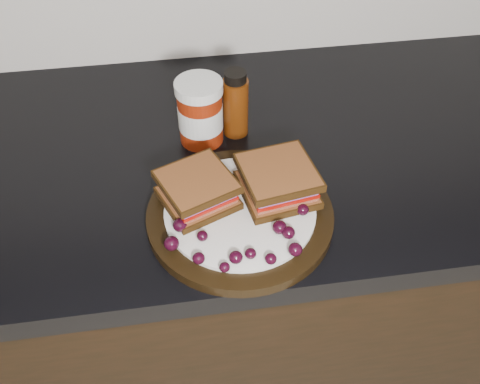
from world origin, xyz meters
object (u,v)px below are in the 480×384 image
Objects in this scene: condiment_jar at (200,112)px; plate at (240,216)px; sandwich_left at (197,190)px; oil_bottle at (236,103)px.

plate is at bearing -78.98° from condiment_jar.
condiment_jar is (-0.04, 0.20, 0.05)m from plate.
sandwich_left reaches higher than plate.
condiment_jar is at bearing 101.02° from plate.
sandwich_left is 0.81× the size of oil_bottle.
plate is 0.08m from sandwich_left.
oil_bottle is (0.06, 0.01, 0.00)m from condiment_jar.
condiment_jar reaches higher than sandwich_left.
condiment_jar reaches higher than plate.
oil_bottle is at bearing 83.62° from plate.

